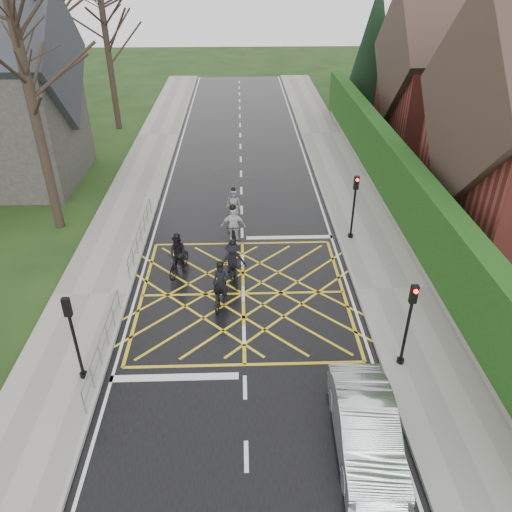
{
  "coord_description": "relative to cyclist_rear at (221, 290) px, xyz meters",
  "views": [
    {
      "loc": [
        -0.02,
        -16.14,
        11.67
      ],
      "look_at": [
        0.53,
        0.74,
        1.3
      ],
      "focal_mm": 35.0,
      "sensor_mm": 36.0,
      "label": 1
    }
  ],
  "objects": [
    {
      "name": "ground",
      "position": [
        0.85,
        0.56,
        -0.6
      ],
      "size": [
        120.0,
        120.0,
        0.0
      ],
      "primitive_type": "plane",
      "color": "black",
      "rests_on": "ground"
    },
    {
      "name": "road",
      "position": [
        0.85,
        0.56,
        -0.6
      ],
      "size": [
        9.0,
        80.0,
        0.01
      ],
      "primitive_type": "cube",
      "color": "black",
      "rests_on": "ground"
    },
    {
      "name": "sidewalk_right",
      "position": [
        6.85,
        0.56,
        -0.53
      ],
      "size": [
        3.0,
        80.0,
        0.15
      ],
      "primitive_type": "cube",
      "color": "gray",
      "rests_on": "ground"
    },
    {
      "name": "sidewalk_left",
      "position": [
        -5.15,
        0.56,
        -0.53
      ],
      "size": [
        3.0,
        80.0,
        0.15
      ],
      "primitive_type": "cube",
      "color": "gray",
      "rests_on": "ground"
    },
    {
      "name": "stone_wall",
      "position": [
        8.6,
        6.56,
        -0.25
      ],
      "size": [
        0.5,
        38.0,
        0.7
      ],
      "primitive_type": "cube",
      "color": "slate",
      "rests_on": "ground"
    },
    {
      "name": "hedge",
      "position": [
        8.6,
        6.56,
        1.5
      ],
      "size": [
        0.9,
        38.0,
        2.8
      ],
      "primitive_type": "cube",
      "color": "black",
      "rests_on": "stone_wall"
    },
    {
      "name": "house_far",
      "position": [
        15.6,
        18.56,
        3.76
      ],
      "size": [
        9.8,
        8.8,
        10.3
      ],
      "color": "maroon",
      "rests_on": "ground"
    },
    {
      "name": "conifer",
      "position": [
        11.6,
        26.56,
        4.39
      ],
      "size": [
        4.6,
        4.6,
        10.0
      ],
      "color": "black",
      "rests_on": "ground"
    },
    {
      "name": "tree_near",
      "position": [
        -8.15,
        6.56,
        7.31
      ],
      "size": [
        9.24,
        9.24,
        11.44
      ],
      "color": "black",
      "rests_on": "ground"
    },
    {
      "name": "tree_mid",
      "position": [
        -9.15,
        14.56,
        8.03
      ],
      "size": [
        10.08,
        10.08,
        12.48
      ],
      "color": "black",
      "rests_on": "ground"
    },
    {
      "name": "tree_far",
      "position": [
        -8.45,
        22.56,
        6.59
      ],
      "size": [
        8.4,
        8.4,
        10.4
      ],
      "color": "black",
      "rests_on": "ground"
    },
    {
      "name": "railing_south",
      "position": [
        -3.8,
        -2.94,
        0.18
      ],
      "size": [
        0.05,
        5.04,
        1.03
      ],
      "color": "slate",
      "rests_on": "ground"
    },
    {
      "name": "railing_north",
      "position": [
        -3.8,
        4.56,
        0.19
      ],
      "size": [
        0.05,
        6.04,
        1.03
      ],
      "color": "slate",
      "rests_on": "ground"
    },
    {
      "name": "traffic_light_ne",
      "position": [
        5.95,
        4.76,
        1.06
      ],
      "size": [
        0.24,
        0.31,
        3.21
      ],
      "rotation": [
        0.0,
        0.0,
        3.14
      ],
      "color": "black",
      "rests_on": "ground"
    },
    {
      "name": "traffic_light_se",
      "position": [
        5.95,
        -3.64,
        1.06
      ],
      "size": [
        0.24,
        0.31,
        3.21
      ],
      "rotation": [
        0.0,
        0.0,
        3.14
      ],
      "color": "black",
      "rests_on": "ground"
    },
    {
      "name": "traffic_light_sw",
      "position": [
        -4.25,
        -3.93,
        1.06
      ],
      "size": [
        0.24,
        0.31,
        3.21
      ],
      "color": "black",
      "rests_on": "ground"
    },
    {
      "name": "cyclist_rear",
      "position": [
        0.0,
        0.0,
        0.0
      ],
      "size": [
        0.99,
        1.99,
        1.85
      ],
      "rotation": [
        0.0,
        0.0,
        -0.17
      ],
      "color": "black",
      "rests_on": "ground"
    },
    {
      "name": "cyclist_back",
      "position": [
        -1.83,
        2.24,
        0.1
      ],
      "size": [
        1.11,
        1.91,
        1.85
      ],
      "rotation": [
        0.0,
        0.0,
        -0.34
      ],
      "color": "black",
      "rests_on": "ground"
    },
    {
      "name": "cyclist_mid",
      "position": [
        0.45,
        1.6,
        0.08
      ],
      "size": [
        1.21,
        2.01,
        1.86
      ],
      "rotation": [
        0.0,
        0.0,
        0.21
      ],
      "color": "black",
      "rests_on": "ground"
    },
    {
      "name": "cyclist_front",
      "position": [
        0.45,
        4.45,
        0.16
      ],
      "size": [
        1.11,
        2.06,
        2.06
      ],
      "rotation": [
        0.0,
        0.0,
        -0.02
      ],
      "color": "black",
      "rests_on": "ground"
    },
    {
      "name": "cyclist_lead",
      "position": [
        0.45,
        7.31,
        -0.04
      ],
      "size": [
        0.84,
        1.73,
        1.62
      ],
      "rotation": [
        0.0,
        0.0,
        -0.16
      ],
      "color": "orange",
      "rests_on": "ground"
    },
    {
      "name": "car",
      "position": [
        4.06,
        -6.73,
        0.13
      ],
      "size": [
        1.73,
        4.51,
        1.47
      ],
      "primitive_type": "imported",
      "rotation": [
        0.0,
        0.0,
        -0.04
      ],
      "color": "silver",
      "rests_on": "ground"
    }
  ]
}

